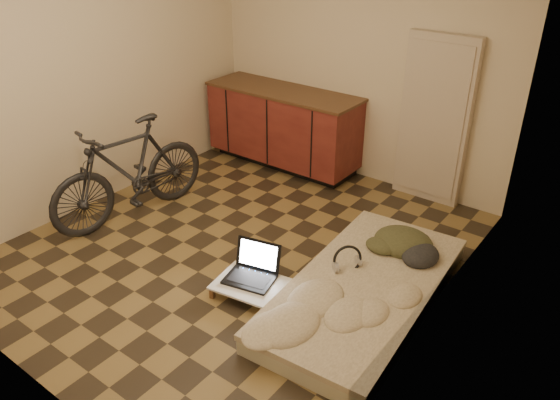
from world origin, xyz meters
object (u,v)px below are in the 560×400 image
Objects in this scene: futon at (364,291)px; lap_desk at (256,286)px; bicycle at (128,166)px; laptop at (252,271)px.

futon reaches higher than lap_desk.
lap_desk is at bearing -150.42° from futon.
bicycle reaches higher than lap_desk.
lap_desk is 0.13m from laptop.
lap_desk is (-0.70, -0.47, 0.01)m from futon.
bicycle is 2.38× the size of lap_desk.
lap_desk is 1.58× the size of laptop.
laptop reaches higher than lap_desk.
bicycle is 2.53m from futon.
bicycle reaches higher than laptop.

